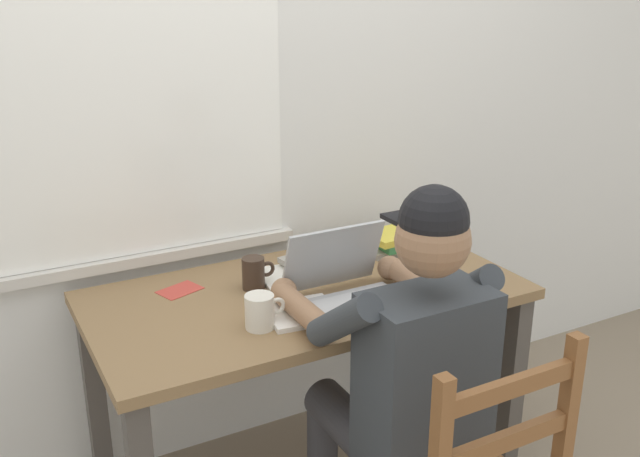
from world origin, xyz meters
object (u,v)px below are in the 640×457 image
Objects in this scene: computer_mouse at (415,286)px; coffee_mug_white at (260,311)px; laptop at (347,287)px; book_stack_side at (312,262)px; landscape_photo_print at (180,290)px; book_stack_main at (394,242)px; coffee_mug_dark at (254,273)px; seated_person at (402,368)px; desk at (306,321)px.

computer_mouse is 0.82× the size of coffee_mug_white.
book_stack_side is (0.03, 0.29, -0.03)m from laptop.
book_stack_main is at bearing -21.89° from landscape_photo_print.
laptop is 0.54m from landscape_photo_print.
book_stack_main reaches higher than book_stack_side.
coffee_mug_dark is at bearing 148.90° from computer_mouse.
book_stack_main reaches higher than computer_mouse.
computer_mouse is 0.51m from coffee_mug_dark.
coffee_mug_dark is (-0.22, 0.52, 0.14)m from seated_person.
coffee_mug_dark is at bearing -43.04° from landscape_photo_print.
seated_person is at bearing -130.57° from computer_mouse.
book_stack_side reaches higher than landscape_photo_print.
laptop is at bearing -57.27° from landscape_photo_print.
coffee_mug_white is at bearing 179.39° from computer_mouse.
book_stack_side is at bearing 55.97° from desk.
coffee_mug_dark is 0.25m from book_stack_side.
seated_person is at bearing -67.45° from coffee_mug_dark.
book_stack_side is at bearing 83.42° from laptop.
coffee_mug_dark is 0.85× the size of landscape_photo_print.
book_stack_main is 0.79m from landscape_photo_print.
desk is 7.01× the size of book_stack_main.
book_stack_main is 0.33m from book_stack_side.
seated_person is 0.43m from coffee_mug_white.
coffee_mug_white is at bearing -136.41° from book_stack_side.
coffee_mug_white is at bearing -144.26° from desk.
computer_mouse is at bearing -29.75° from desk.
landscape_photo_print is (-0.42, 0.33, -0.05)m from laptop.
landscape_photo_print is at bearing 141.62° from laptop.
seated_person reaches higher than book_stack_side.
desk is 0.42m from landscape_photo_print.
seated_person is 9.44× the size of landscape_photo_print.
landscape_photo_print is (-0.79, 0.04, -0.04)m from book_stack_main.
book_stack_side is 1.67× the size of landscape_photo_print.
book_stack_main is at bearing 18.94° from desk.
desk is 4.12× the size of laptop.
coffee_mug_dark reaches higher than book_stack_main.
landscape_photo_print is at bearing 174.95° from book_stack_side.
book_stack_side is (-0.20, 0.32, 0.01)m from computer_mouse.
computer_mouse is at bearing -58.26° from book_stack_side.
laptop is 2.99× the size of coffee_mug_dark.
laptop is at bearing -96.58° from book_stack_side.
desk is 0.37m from computer_mouse.
laptop is 3.30× the size of computer_mouse.
landscape_photo_print reaches higher than desk.
book_stack_side is (0.10, 0.15, 0.13)m from desk.
coffee_mug_white is at bearing -109.67° from coffee_mug_dark.
laptop is at bearing -65.04° from desk.
desk is 0.23m from coffee_mug_dark.
book_stack_side reaches higher than computer_mouse.
landscape_photo_print is (-0.35, 0.19, 0.11)m from desk.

